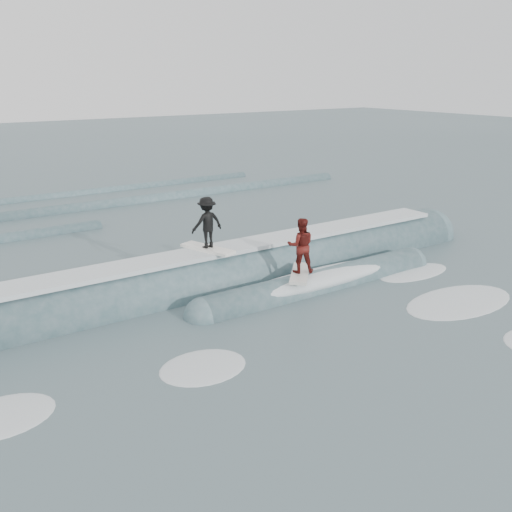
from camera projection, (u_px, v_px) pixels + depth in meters
ground at (319, 320)px, 16.71m from camera, size 160.00×160.00×0.00m
breaking_wave at (252, 279)px, 19.97m from camera, size 22.04×3.98×2.40m
surfer_black at (207, 225)px, 18.76m from camera, size 1.16×2.07×1.81m
surfer_red at (301, 248)px, 18.39m from camera, size 1.76×1.85×1.91m
whitewater at (374, 324)px, 16.47m from camera, size 16.72×7.51×0.10m
far_swells at (71, 213)px, 29.61m from camera, size 39.56×8.65×0.80m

